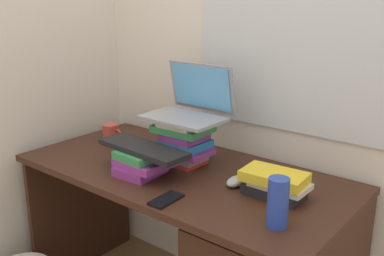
% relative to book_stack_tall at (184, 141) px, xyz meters
% --- Properties ---
extents(wall_back, '(6.00, 0.06, 2.60)m').
position_rel_book_stack_tall_xyz_m(wall_back, '(0.04, 0.33, 0.44)').
color(wall_back, silver).
rests_on(wall_back, ground).
extents(wall_left, '(0.05, 6.00, 2.60)m').
position_rel_book_stack_tall_xyz_m(wall_left, '(-0.78, -0.06, 0.44)').
color(wall_left, beige).
rests_on(wall_left, ground).
extents(book_stack_tall, '(0.25, 0.20, 0.20)m').
position_rel_book_stack_tall_xyz_m(book_stack_tall, '(0.00, 0.00, 0.00)').
color(book_stack_tall, '#B22D33').
rests_on(book_stack_tall, desk).
extents(book_stack_keyboard_riser, '(0.21, 0.20, 0.10)m').
position_rel_book_stack_tall_xyz_m(book_stack_keyboard_riser, '(-0.06, -0.20, -0.06)').
color(book_stack_keyboard_riser, '#8C338C').
rests_on(book_stack_keyboard_riser, desk).
extents(book_stack_side, '(0.25, 0.16, 0.10)m').
position_rel_book_stack_tall_xyz_m(book_stack_side, '(0.48, -0.05, -0.06)').
color(book_stack_side, black).
rests_on(book_stack_side, desk).
extents(laptop, '(0.34, 0.27, 0.23)m').
position_rel_book_stack_tall_xyz_m(laptop, '(0.00, 0.05, 0.15)').
color(laptop, gray).
rests_on(laptop, book_stack_tall).
extents(keyboard, '(0.43, 0.16, 0.02)m').
position_rel_book_stack_tall_xyz_m(keyboard, '(-0.06, -0.20, 0.01)').
color(keyboard, black).
rests_on(keyboard, book_stack_keyboard_riser).
extents(computer_mouse, '(0.06, 0.10, 0.04)m').
position_rel_book_stack_tall_xyz_m(computer_mouse, '(0.31, -0.05, -0.09)').
color(computer_mouse, '#A5A8AD').
rests_on(computer_mouse, desk).
extents(mug, '(0.12, 0.08, 0.09)m').
position_rel_book_stack_tall_xyz_m(mug, '(-0.50, 0.02, -0.06)').
color(mug, '#B23F33').
rests_on(mug, desk).
extents(water_bottle, '(0.07, 0.07, 0.17)m').
position_rel_book_stack_tall_xyz_m(water_bottle, '(0.59, -0.24, -0.02)').
color(water_bottle, '#263FA5').
rests_on(water_bottle, desk).
extents(cell_phone, '(0.07, 0.14, 0.01)m').
position_rel_book_stack_tall_xyz_m(cell_phone, '(0.19, -0.33, -0.10)').
color(cell_phone, black).
rests_on(cell_phone, desk).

